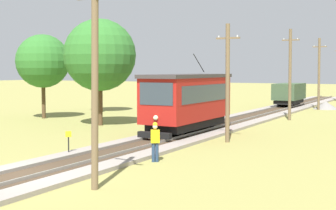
{
  "coord_description": "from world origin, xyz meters",
  "views": [
    {
      "loc": [
        13.32,
        -13.22,
        4.11
      ],
      "look_at": [
        -0.8,
        12.9,
        1.94
      ],
      "focal_mm": 52.12,
      "sensor_mm": 36.0,
      "label": 1
    }
  ],
  "objects_px": {
    "utility_pole_near_tram": "(228,82)",
    "gravel_pile": "(326,105)",
    "utility_pole_mid": "(290,74)",
    "track_worker": "(155,140)",
    "freight_car": "(289,93)",
    "tree_right_near": "(43,61)",
    "tree_left_far": "(100,55)",
    "tree_right_far": "(101,59)",
    "utility_pole_far": "(319,73)",
    "utility_pole_foreground": "(95,78)",
    "trackside_signal_marker": "(69,142)",
    "red_tram": "(188,100)"
  },
  "relations": [
    {
      "from": "utility_pole_far",
      "to": "tree_right_near",
      "type": "distance_m",
      "value": 27.23
    },
    {
      "from": "utility_pole_far",
      "to": "tree_right_far",
      "type": "distance_m",
      "value": 22.01
    },
    {
      "from": "trackside_signal_marker",
      "to": "tree_right_near",
      "type": "height_order",
      "value": "tree_right_near"
    },
    {
      "from": "gravel_pile",
      "to": "tree_right_far",
      "type": "relative_size",
      "value": 0.35
    },
    {
      "from": "freight_car",
      "to": "gravel_pile",
      "type": "xyz_separation_m",
      "value": [
        3.76,
        0.34,
        -1.15
      ]
    },
    {
      "from": "utility_pole_foreground",
      "to": "trackside_signal_marker",
      "type": "xyz_separation_m",
      "value": [
        -5.07,
        4.62,
        -3.14
      ]
    },
    {
      "from": "freight_car",
      "to": "tree_left_far",
      "type": "bearing_deg",
      "value": -109.46
    },
    {
      "from": "freight_car",
      "to": "tree_right_far",
      "type": "xyz_separation_m",
      "value": [
        -14.84,
        -13.46,
        3.61
      ]
    },
    {
      "from": "track_worker",
      "to": "utility_pole_near_tram",
      "type": "bearing_deg",
      "value": 138.35
    },
    {
      "from": "track_worker",
      "to": "gravel_pile",
      "type": "bearing_deg",
      "value": 141.8
    },
    {
      "from": "freight_car",
      "to": "tree_right_far",
      "type": "height_order",
      "value": "tree_right_far"
    },
    {
      "from": "utility_pole_near_tram",
      "to": "track_worker",
      "type": "height_order",
      "value": "utility_pole_near_tram"
    },
    {
      "from": "utility_pole_mid",
      "to": "track_worker",
      "type": "distance_m",
      "value": 20.91
    },
    {
      "from": "tree_right_near",
      "to": "utility_pole_near_tram",
      "type": "bearing_deg",
      "value": -16.11
    },
    {
      "from": "utility_pole_mid",
      "to": "trackside_signal_marker",
      "type": "xyz_separation_m",
      "value": [
        -5.07,
        -21.33,
        -3.11
      ]
    },
    {
      "from": "utility_pole_near_tram",
      "to": "tree_right_far",
      "type": "xyz_separation_m",
      "value": [
        -18.12,
        12.82,
        1.74
      ]
    },
    {
      "from": "utility_pole_foreground",
      "to": "utility_pole_near_tram",
      "type": "height_order",
      "value": "utility_pole_foreground"
    },
    {
      "from": "tree_right_near",
      "to": "utility_pole_foreground",
      "type": "bearing_deg",
      "value": -43.46
    },
    {
      "from": "utility_pole_near_tram",
      "to": "tree_right_near",
      "type": "xyz_separation_m",
      "value": [
        -18.6,
        5.37,
        1.38
      ]
    },
    {
      "from": "utility_pole_near_tram",
      "to": "gravel_pile",
      "type": "bearing_deg",
      "value": 88.97
    },
    {
      "from": "red_tram",
      "to": "tree_right_near",
      "type": "height_order",
      "value": "tree_right_near"
    },
    {
      "from": "utility_pole_near_tram",
      "to": "tree_right_near",
      "type": "bearing_deg",
      "value": 163.89
    },
    {
      "from": "utility_pole_foreground",
      "to": "tree_right_near",
      "type": "relative_size",
      "value": 1.05
    },
    {
      "from": "utility_pole_far",
      "to": "gravel_pile",
      "type": "height_order",
      "value": "utility_pole_far"
    },
    {
      "from": "trackside_signal_marker",
      "to": "tree_right_near",
      "type": "bearing_deg",
      "value": 136.15
    },
    {
      "from": "gravel_pile",
      "to": "track_worker",
      "type": "distance_m",
      "value": 33.65
    },
    {
      "from": "freight_car",
      "to": "trackside_signal_marker",
      "type": "distance_m",
      "value": 33.96
    },
    {
      "from": "utility_pole_foreground",
      "to": "utility_pole_mid",
      "type": "xyz_separation_m",
      "value": [
        0.0,
        25.95,
        -0.03
      ]
    },
    {
      "from": "red_tram",
      "to": "utility_pole_mid",
      "type": "distance_m",
      "value": 12.59
    },
    {
      "from": "utility_pole_foreground",
      "to": "tree_right_near",
      "type": "bearing_deg",
      "value": 136.54
    },
    {
      "from": "trackside_signal_marker",
      "to": "gravel_pile",
      "type": "relative_size",
      "value": 0.46
    },
    {
      "from": "red_tram",
      "to": "trackside_signal_marker",
      "type": "xyz_separation_m",
      "value": [
        -1.79,
        -9.28,
        -1.53
      ]
    },
    {
      "from": "gravel_pile",
      "to": "tree_left_far",
      "type": "bearing_deg",
      "value": -117.05
    },
    {
      "from": "utility_pole_near_tram",
      "to": "track_worker",
      "type": "bearing_deg",
      "value": -95.39
    },
    {
      "from": "freight_car",
      "to": "track_worker",
      "type": "distance_m",
      "value": 33.4
    },
    {
      "from": "utility_pole_far",
      "to": "track_worker",
      "type": "xyz_separation_m",
      "value": [
        -0.66,
        -32.24,
        -2.75
      ]
    },
    {
      "from": "freight_car",
      "to": "trackside_signal_marker",
      "type": "relative_size",
      "value": 4.41
    },
    {
      "from": "track_worker",
      "to": "tree_left_far",
      "type": "xyz_separation_m",
      "value": [
        -10.68,
        10.48,
        4.18
      ]
    },
    {
      "from": "freight_car",
      "to": "tree_right_near",
      "type": "xyz_separation_m",
      "value": [
        -15.33,
        -20.9,
        3.24
      ]
    },
    {
      "from": "utility_pole_near_tram",
      "to": "tree_left_far",
      "type": "relative_size",
      "value": 0.85
    },
    {
      "from": "freight_car",
      "to": "track_worker",
      "type": "xyz_separation_m",
      "value": [
        2.62,
        -33.29,
        -0.57
      ]
    },
    {
      "from": "gravel_pile",
      "to": "utility_pole_near_tram",
      "type": "bearing_deg",
      "value": -91.03
    },
    {
      "from": "track_worker",
      "to": "utility_pole_mid",
      "type": "bearing_deg",
      "value": 141.91
    },
    {
      "from": "freight_car",
      "to": "tree_right_near",
      "type": "bearing_deg",
      "value": -126.25
    },
    {
      "from": "track_worker",
      "to": "trackside_signal_marker",
      "type": "bearing_deg",
      "value": -118.28
    },
    {
      "from": "utility_pole_near_tram",
      "to": "utility_pole_mid",
      "type": "height_order",
      "value": "utility_pole_mid"
    },
    {
      "from": "red_tram",
      "to": "tree_right_far",
      "type": "xyz_separation_m",
      "value": [
        -14.84,
        11.17,
        2.97
      ]
    },
    {
      "from": "utility_pole_mid",
      "to": "tree_right_near",
      "type": "xyz_separation_m",
      "value": [
        -18.6,
        -8.32,
        1.03
      ]
    },
    {
      "from": "red_tram",
      "to": "utility_pole_mid",
      "type": "xyz_separation_m",
      "value": [
        3.28,
        12.05,
        1.58
      ]
    },
    {
      "from": "freight_car",
      "to": "utility_pole_mid",
      "type": "xyz_separation_m",
      "value": [
        3.28,
        -12.58,
        2.22
      ]
    }
  ]
}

